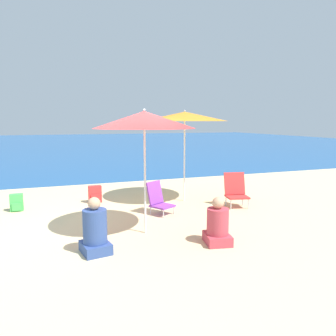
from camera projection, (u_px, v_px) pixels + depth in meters
ground_plane at (113, 229)px, 6.04m from camera, size 60.00×60.00×0.00m
sea_water at (62, 143)px, 28.88m from camera, size 60.00×40.00×0.01m
beach_umbrella_orange at (185, 117)px, 7.87m from camera, size 2.07×2.07×2.24m
beach_umbrella_red at (144, 120)px, 5.55m from camera, size 1.75×1.75×2.18m
beach_chair_purple at (158, 199)px, 7.01m from camera, size 0.61×0.64×0.69m
beach_chair_red at (236, 190)px, 7.60m from camera, size 0.57×0.57×0.78m
person_seated_near at (218, 226)px, 5.29m from camera, size 0.47×0.53×0.77m
person_seated_far at (95, 231)px, 4.91m from camera, size 0.47×0.53×0.86m
backpack_red at (95, 194)px, 7.98m from camera, size 0.31×0.20×0.41m
backpack_green at (17, 203)px, 7.23m from camera, size 0.27×0.19×0.38m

